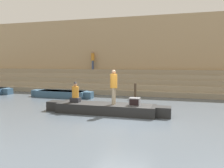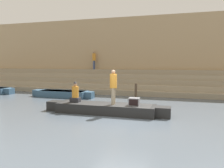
# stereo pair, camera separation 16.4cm
# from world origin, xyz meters

# --- Properties ---
(ground_plane) EXTENTS (120.00, 120.00, 0.00)m
(ground_plane) POSITION_xyz_m (0.00, 0.00, 0.00)
(ground_plane) COLOR #4C5660
(ghat_steps) EXTENTS (36.00, 3.42, 1.97)m
(ghat_steps) POSITION_xyz_m (0.00, 9.55, 0.72)
(ghat_steps) COLOR gray
(ghat_steps) RESTS_ON ground
(back_wall) EXTENTS (34.20, 1.28, 6.80)m
(back_wall) POSITION_xyz_m (0.00, 11.39, 3.37)
(back_wall) COLOR tan
(back_wall) RESTS_ON ground
(rowboat_main) EXTENTS (6.47, 1.37, 0.50)m
(rowboat_main) POSITION_xyz_m (-1.14, 1.23, 0.26)
(rowboat_main) COLOR black
(rowboat_main) RESTS_ON ground
(person_standing) EXTENTS (0.35, 0.35, 1.73)m
(person_standing) POSITION_xyz_m (-0.69, 1.15, 1.49)
(person_standing) COLOR gray
(person_standing) RESTS_ON rowboat_main
(person_rowing) EXTENTS (0.49, 0.39, 1.09)m
(person_rowing) POSITION_xyz_m (-2.83, 1.26, 0.93)
(person_rowing) COLOR #28282D
(person_rowing) RESTS_ON rowboat_main
(tv_set) EXTENTS (0.51, 0.41, 0.38)m
(tv_set) POSITION_xyz_m (0.37, 1.15, 0.69)
(tv_set) COLOR slate
(tv_set) RESTS_ON rowboat_main
(moored_boat_shore) EXTENTS (4.89, 1.24, 0.49)m
(moored_boat_shore) POSITION_xyz_m (-5.91, 5.40, 0.26)
(moored_boat_shore) COLOR #33516B
(moored_boat_shore) RESTS_ON ground
(mooring_post) EXTENTS (0.18, 0.18, 1.12)m
(mooring_post) POSITION_xyz_m (-0.46, 6.18, 0.56)
(mooring_post) COLOR #473828
(mooring_post) RESTS_ON ground
(person_on_steps) EXTENTS (0.32, 0.32, 1.72)m
(person_on_steps) POSITION_xyz_m (-5.31, 10.46, 2.96)
(person_on_steps) COLOR #3D4C75
(person_on_steps) RESTS_ON ghat_steps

